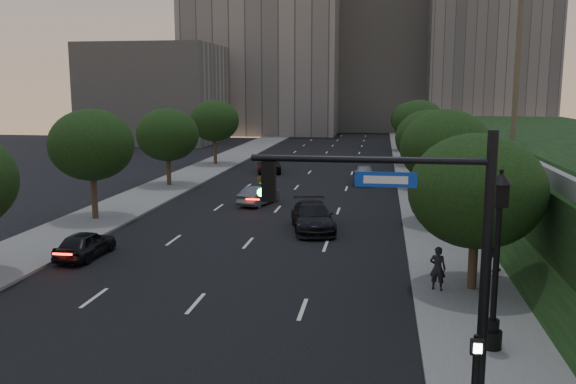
% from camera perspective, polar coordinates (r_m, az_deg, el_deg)
% --- Properties ---
extents(ground, '(160.00, 160.00, 0.00)m').
position_cam_1_polar(ground, '(18.84, -13.32, -15.36)').
color(ground, black).
rests_on(ground, ground).
extents(road_surface, '(16.00, 140.00, 0.02)m').
position_cam_1_polar(road_surface, '(46.91, 0.46, 0.03)').
color(road_surface, black).
rests_on(road_surface, ground).
extents(sidewalk_right, '(4.50, 140.00, 0.15)m').
position_cam_1_polar(sidewalk_right, '(46.56, 13.04, -0.22)').
color(sidewalk_right, slate).
rests_on(sidewalk_right, ground).
extents(sidewalk_left, '(4.50, 140.00, 0.15)m').
position_cam_1_polar(sidewalk_left, '(49.41, -11.39, 0.41)').
color(sidewalk_left, slate).
rests_on(sidewalk_left, ground).
extents(parapet_wall, '(0.35, 90.00, 0.70)m').
position_cam_1_polar(parapet_wall, '(44.43, 17.63, 4.67)').
color(parapet_wall, slate).
rests_on(parapet_wall, embankment).
extents(office_block_left, '(26.00, 20.00, 32.00)m').
position_cam_1_polar(office_block_left, '(110.02, -2.16, 13.93)').
color(office_block_left, gray).
rests_on(office_block_left, ground).
extents(office_block_mid, '(22.00, 18.00, 26.00)m').
position_cam_1_polar(office_block_mid, '(117.87, 8.61, 12.09)').
color(office_block_mid, '#9C998F').
rests_on(office_block_mid, ground).
extents(office_block_right, '(20.00, 22.00, 36.00)m').
position_cam_1_polar(office_block_right, '(113.54, 18.08, 14.36)').
color(office_block_right, slate).
rests_on(office_block_right, ground).
extents(office_block_filler, '(18.00, 16.00, 14.00)m').
position_cam_1_polar(office_block_filler, '(91.77, -12.25, 8.94)').
color(office_block_filler, '#9C998F').
rests_on(office_block_filler, ground).
extents(tree_right_a, '(5.20, 5.20, 6.24)m').
position_cam_1_polar(tree_right_a, '(24.35, 17.23, 0.10)').
color(tree_right_a, '#38281C').
rests_on(tree_right_a, ground).
extents(tree_right_b, '(5.20, 5.20, 6.74)m').
position_cam_1_polar(tree_right_b, '(36.10, 14.53, 4.02)').
color(tree_right_b, '#38281C').
rests_on(tree_right_b, ground).
extents(tree_right_c, '(5.20, 5.20, 6.24)m').
position_cam_1_polar(tree_right_c, '(49.05, 13.02, 4.93)').
color(tree_right_c, '#38281C').
rests_on(tree_right_c, ground).
extents(tree_right_d, '(5.20, 5.20, 6.74)m').
position_cam_1_polar(tree_right_d, '(62.95, 12.13, 6.42)').
color(tree_right_d, '#38281C').
rests_on(tree_right_d, ground).
extents(tree_right_e, '(5.20, 5.20, 6.24)m').
position_cam_1_polar(tree_right_e, '(77.94, 11.49, 6.67)').
color(tree_right_e, '#38281C').
rests_on(tree_right_e, ground).
extents(tree_left_b, '(5.00, 5.00, 6.71)m').
position_cam_1_polar(tree_left_b, '(37.92, -17.91, 4.21)').
color(tree_left_b, '#38281C').
rests_on(tree_left_b, ground).
extents(tree_left_c, '(5.00, 5.00, 6.34)m').
position_cam_1_polar(tree_left_c, '(49.87, -11.21, 5.28)').
color(tree_left_c, '#38281C').
rests_on(tree_left_c, ground).
extents(tree_left_d, '(5.00, 5.00, 6.71)m').
position_cam_1_polar(tree_left_d, '(63.17, -6.89, 6.63)').
color(tree_left_d, '#38281C').
rests_on(tree_left_d, ground).
extents(traffic_signal_mast, '(5.68, 0.56, 7.00)m').
position_cam_1_polar(traffic_signal_mast, '(14.54, 13.70, -7.50)').
color(traffic_signal_mast, black).
rests_on(traffic_signal_mast, ground).
extents(street_lamp, '(0.64, 0.64, 5.62)m').
position_cam_1_polar(street_lamp, '(19.14, 18.87, -6.80)').
color(street_lamp, black).
rests_on(street_lamp, ground).
extents(pedestrian_signal, '(0.30, 0.33, 2.50)m').
position_cam_1_polar(pedestrian_signal, '(14.79, 17.07, -16.12)').
color(pedestrian_signal, black).
rests_on(pedestrian_signal, ground).
extents(sedan_near_left, '(1.66, 3.90, 1.31)m').
position_cam_1_polar(sedan_near_left, '(30.25, -18.43, -4.66)').
color(sedan_near_left, black).
rests_on(sedan_near_left, ground).
extents(sedan_mid_left, '(2.41, 4.16, 1.30)m').
position_cam_1_polar(sedan_mid_left, '(41.70, -2.72, -0.32)').
color(sedan_mid_left, '#505357').
rests_on(sedan_mid_left, ground).
extents(sedan_far_left, '(3.05, 4.92, 1.27)m').
position_cam_1_polar(sedan_far_left, '(57.61, -1.79, 2.46)').
color(sedan_far_left, black).
rests_on(sedan_far_left, ground).
extents(sedan_near_right, '(3.27, 5.70, 1.55)m').
position_cam_1_polar(sedan_near_right, '(34.12, 2.32, -2.35)').
color(sedan_near_right, black).
rests_on(sedan_near_right, ground).
extents(sedan_far_right, '(2.14, 4.78, 1.59)m').
position_cam_1_polar(sedan_far_right, '(51.46, 7.14, 1.70)').
color(sedan_far_right, slate).
rests_on(sedan_far_right, ground).
extents(pedestrian_a, '(0.73, 0.59, 1.73)m').
position_cam_1_polar(pedestrian_a, '(24.46, 13.83, -6.94)').
color(pedestrian_a, black).
rests_on(pedestrian_a, sidewalk_right).
extents(pedestrian_b, '(0.91, 0.75, 1.73)m').
position_cam_1_polar(pedestrian_b, '(27.68, 18.52, -5.21)').
color(pedestrian_b, black).
rests_on(pedestrian_b, sidewalk_right).
extents(pedestrian_c, '(1.05, 0.85, 1.67)m').
position_cam_1_polar(pedestrian_c, '(32.49, 14.99, -2.92)').
color(pedestrian_c, black).
rests_on(pedestrian_c, sidewalk_right).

